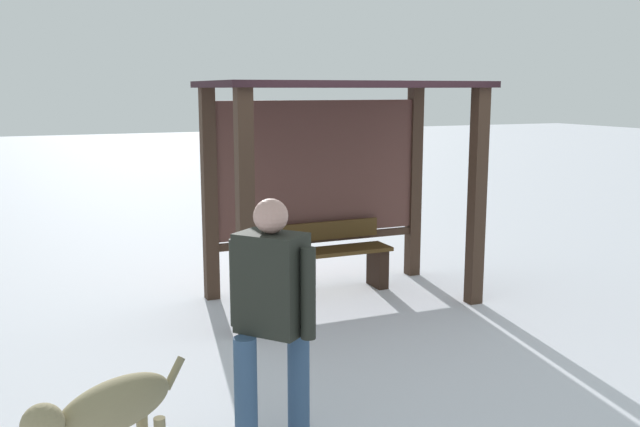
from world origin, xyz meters
TOP-DOWN VIEW (x-y plane):
  - ground_plane at (0.00, 0.00)m, footprint 60.00×60.00m
  - bus_shelter at (0.00, 0.25)m, footprint 2.75×1.52m
  - bench_left_inside at (0.00, 0.35)m, footprint 1.42×0.38m
  - person_walking at (-1.72, -2.65)m, footprint 0.57×0.52m
  - dog at (-2.70, -2.63)m, footprint 0.97×0.63m

SIDE VIEW (x-z plane):
  - ground_plane at x=0.00m, z-range 0.00..0.00m
  - bench_left_inside at x=0.00m, z-range -0.01..0.76m
  - dog at x=-2.70m, z-range 0.13..0.75m
  - person_walking at x=-1.72m, z-range 0.13..1.71m
  - bus_shelter at x=0.00m, z-range 0.47..2.77m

